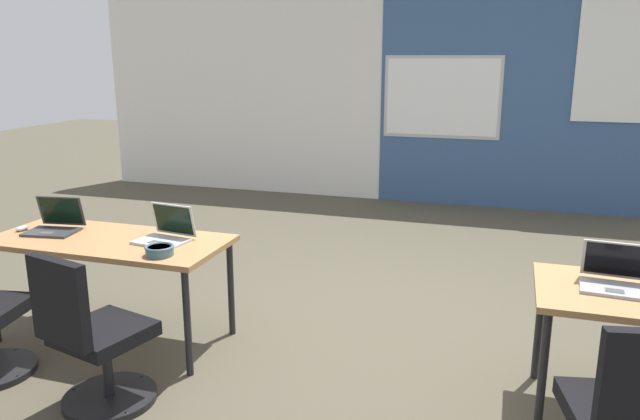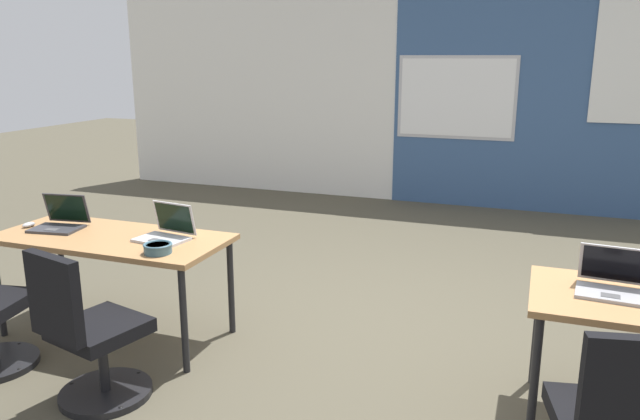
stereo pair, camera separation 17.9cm
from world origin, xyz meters
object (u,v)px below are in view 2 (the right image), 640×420
object	(u,v)px
laptop_near_left_end	(60,221)
laptop_near_right_inner	(611,283)
snack_bowl	(158,248)
mouse_near_left_end	(29,225)
desk_near_left	(112,244)
laptop_near_left_inner	(166,232)
chair_near_left_inner	(90,341)

from	to	relation	value
laptop_near_left_end	laptop_near_right_inner	bearing A→B (deg)	-8.48
snack_bowl	mouse_near_left_end	bearing A→B (deg)	171.19
laptop_near_right_inner	snack_bowl	xyz separation A→B (m)	(-2.57, -0.25, -0.01)
desk_near_left	mouse_near_left_end	world-z (taller)	mouse_near_left_end
laptop_near_left_inner	chair_near_left_inner	size ratio (longest dim) A/B	0.40
laptop_near_right_inner	mouse_near_left_end	world-z (taller)	laptop_near_right_inner
laptop_near_left_end	desk_near_left	bearing A→B (deg)	-13.03
chair_near_left_inner	snack_bowl	world-z (taller)	chair_near_left_inner
mouse_near_left_end	chair_near_left_inner	xyz separation A→B (m)	(1.13, -0.75, -0.36)
laptop_near_left_inner	chair_near_left_inner	xyz separation A→B (m)	(0.04, -0.84, -0.39)
snack_bowl	desk_near_left	bearing A→B (deg)	158.32
laptop_near_left_end	laptop_near_left_inner	xyz separation A→B (m)	(0.86, 0.03, 0.00)
desk_near_left	laptop_near_left_end	distance (m)	0.47
mouse_near_left_end	laptop_near_left_inner	xyz separation A→B (m)	(1.09, 0.09, 0.03)
laptop_near_left_end	chair_near_left_inner	world-z (taller)	laptop_near_left_end
mouse_near_left_end	snack_bowl	size ratio (longest dim) A/B	0.58
laptop_near_left_end	mouse_near_left_end	world-z (taller)	laptop_near_left_end
desk_near_left	snack_bowl	distance (m)	0.57
desk_near_left	laptop_near_left_inner	bearing A→B (deg)	9.62
chair_near_left_inner	desk_near_left	bearing A→B (deg)	-46.20
desk_near_left	chair_near_left_inner	size ratio (longest dim) A/B	1.74
mouse_near_left_end	chair_near_left_inner	distance (m)	1.40
desk_near_left	laptop_near_right_inner	bearing A→B (deg)	0.88
chair_near_left_inner	laptop_near_left_inner	bearing A→B (deg)	-73.07
laptop_near_left_end	snack_bowl	distance (m)	1.01
desk_near_left	laptop_near_right_inner	size ratio (longest dim) A/B	4.51
laptop_near_right_inner	laptop_near_left_end	xyz separation A→B (m)	(-3.55, -0.01, 0.00)
desk_near_left	laptop_near_left_end	world-z (taller)	laptop_near_left_end
laptop_near_right_inner	laptop_near_left_inner	world-z (taller)	laptop_near_left_inner
mouse_near_left_end	snack_bowl	world-z (taller)	snack_bowl
laptop_near_right_inner	mouse_near_left_end	bearing A→B (deg)	-174.00
desk_near_left	laptop_near_right_inner	distance (m)	3.09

